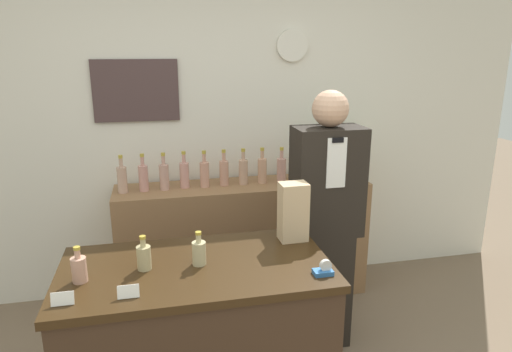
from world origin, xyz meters
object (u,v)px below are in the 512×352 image
potted_plant (346,153)px  paper_bag (293,212)px  tape_dispenser (324,270)px  shopkeeper (325,224)px

potted_plant → paper_bag: size_ratio=1.21×
paper_bag → tape_dispenser: 0.44m
shopkeeper → tape_dispenser: (-0.30, -0.76, 0.10)m
paper_bag → shopkeeper: bearing=46.5°
shopkeeper → paper_bag: size_ratio=5.27×
potted_plant → paper_bag: potted_plant is taller
potted_plant → paper_bag: (-0.74, -1.02, -0.06)m
tape_dispenser → potted_plant: bearing=63.5°
potted_plant → tape_dispenser: 1.62m
shopkeeper → tape_dispenser: size_ratio=18.79×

